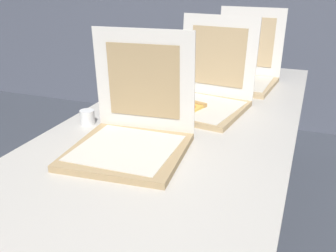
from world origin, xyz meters
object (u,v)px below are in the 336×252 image
(cup_white_near_center, at_px, (87,117))
(cup_white_far, at_px, (159,87))
(pizza_box_back, at_px, (240,74))
(table, at_px, (179,135))
(pizza_box_front, at_px, (132,134))
(cup_white_mid, at_px, (122,105))
(pizza_box_middle, at_px, (203,96))

(cup_white_near_center, bearing_deg, cup_white_far, 78.96)
(pizza_box_back, xyz_separation_m, cup_white_far, (-0.35, -0.30, -0.03))
(cup_white_near_center, bearing_deg, table, 20.17)
(pizza_box_back, height_order, cup_white_far, pizza_box_back)
(pizza_box_back, bearing_deg, cup_white_far, -133.47)
(pizza_box_front, height_order, cup_white_far, pizza_box_front)
(cup_white_near_center, bearing_deg, cup_white_mid, 72.16)
(pizza_box_front, height_order, cup_white_mid, pizza_box_front)
(pizza_box_middle, xyz_separation_m, cup_white_far, (-0.27, 0.16, -0.03))
(table, distance_m, pizza_box_front, 0.30)
(pizza_box_middle, bearing_deg, cup_white_far, 157.81)
(cup_white_far, distance_m, cup_white_mid, 0.32)
(cup_white_far, bearing_deg, pizza_box_middle, -29.74)
(pizza_box_front, xyz_separation_m, cup_white_mid, (-0.21, 0.33, -0.03))
(pizza_box_front, distance_m, pizza_box_back, 0.97)
(pizza_box_back, relative_size, cup_white_near_center, 7.52)
(table, bearing_deg, cup_white_near_center, -159.83)
(cup_white_near_center, bearing_deg, pizza_box_front, -28.98)
(pizza_box_middle, xyz_separation_m, cup_white_mid, (-0.31, -0.16, -0.03))
(pizza_box_front, distance_m, cup_white_mid, 0.39)
(pizza_box_back, bearing_deg, pizza_box_middle, -93.87)
(pizza_box_front, height_order, pizza_box_back, same)
(pizza_box_back, distance_m, cup_white_mid, 0.73)
(table, height_order, cup_white_far, cup_white_far)
(pizza_box_front, bearing_deg, table, 70.55)
(pizza_box_front, xyz_separation_m, cup_white_far, (-0.17, 0.65, -0.03))
(table, height_order, cup_white_near_center, cup_white_near_center)
(table, relative_size, cup_white_far, 39.42)
(cup_white_mid, bearing_deg, pizza_box_back, 58.24)
(pizza_box_middle, bearing_deg, cup_white_mid, -144.71)
(pizza_box_front, distance_m, cup_white_near_center, 0.30)
(table, xyz_separation_m, pizza_box_front, (-0.07, -0.27, 0.10))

